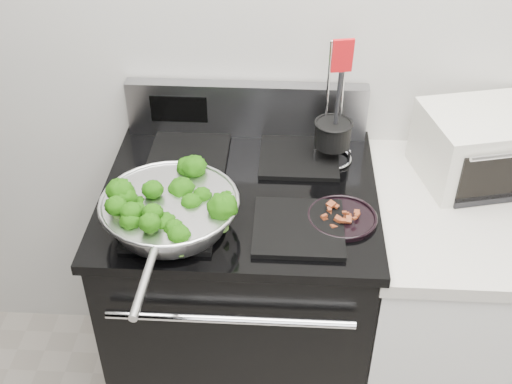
# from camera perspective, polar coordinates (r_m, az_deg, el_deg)

# --- Properties ---
(back_wall) EXTENTS (4.00, 0.02, 2.70)m
(back_wall) POSITION_cam_1_polar(r_m,az_deg,el_deg) (1.96, 8.29, 15.46)
(back_wall) COLOR #B9B7AF
(back_wall) RESTS_ON ground
(gas_range) EXTENTS (0.79, 0.69, 1.13)m
(gas_range) POSITION_cam_1_polar(r_m,az_deg,el_deg) (2.16, -1.26, -9.59)
(gas_range) COLOR black
(gas_range) RESTS_ON floor
(counter) EXTENTS (0.62, 0.68, 0.92)m
(counter) POSITION_cam_1_polar(r_m,az_deg,el_deg) (2.24, 16.80, -10.45)
(counter) COLOR white
(counter) RESTS_ON floor
(skillet) EXTENTS (0.37, 0.59, 0.08)m
(skillet) POSITION_cam_1_polar(r_m,az_deg,el_deg) (1.69, -7.65, -1.67)
(skillet) COLOR silver
(skillet) RESTS_ON gas_range
(broccoli_pile) EXTENTS (0.29, 0.29, 0.10)m
(broccoli_pile) POSITION_cam_1_polar(r_m,az_deg,el_deg) (1.68, -7.69, -1.08)
(broccoli_pile) COLOR black
(broccoli_pile) RESTS_ON skillet
(bacon_plate) EXTENTS (0.19, 0.19, 0.04)m
(bacon_plate) POSITION_cam_1_polar(r_m,az_deg,el_deg) (1.74, 7.69, -2.00)
(bacon_plate) COLOR black
(bacon_plate) RESTS_ON gas_range
(utensil_holder) EXTENTS (0.13, 0.13, 0.40)m
(utensil_holder) POSITION_cam_1_polar(r_m,az_deg,el_deg) (1.95, 6.79, 4.59)
(utensil_holder) COLOR silver
(utensil_holder) RESTS_ON gas_range
(toaster_oven) EXTENTS (0.43, 0.36, 0.21)m
(toaster_oven) POSITION_cam_1_polar(r_m,az_deg,el_deg) (2.02, 19.81, 3.88)
(toaster_oven) COLOR white
(toaster_oven) RESTS_ON counter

